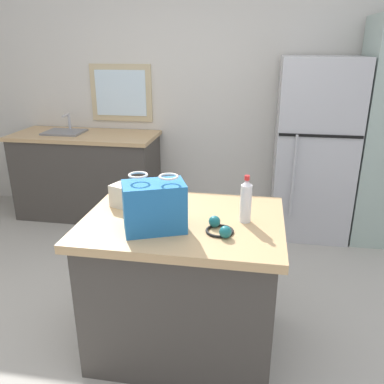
{
  "coord_description": "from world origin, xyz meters",
  "views": [
    {
      "loc": [
        0.67,
        -2.06,
        1.8
      ],
      "look_at": [
        0.27,
        0.27,
        0.92
      ],
      "focal_mm": 37.23,
      "sensor_mm": 36.0,
      "label": 1
    }
  ],
  "objects_px": {
    "small_box": "(125,196)",
    "bottle": "(246,201)",
    "kitchen_island": "(184,283)",
    "ear_defenders": "(220,228)",
    "shopping_bag": "(154,206)",
    "refrigerator": "(314,150)"
  },
  "relations": [
    {
      "from": "refrigerator",
      "to": "shopping_bag",
      "type": "distance_m",
      "value": 2.26
    },
    {
      "from": "small_box",
      "to": "bottle",
      "type": "distance_m",
      "value": 0.73
    },
    {
      "from": "small_box",
      "to": "bottle",
      "type": "height_order",
      "value": "bottle"
    },
    {
      "from": "shopping_bag",
      "to": "bottle",
      "type": "distance_m",
      "value": 0.5
    },
    {
      "from": "shopping_bag",
      "to": "bottle",
      "type": "relative_size",
      "value": 1.37
    },
    {
      "from": "kitchen_island",
      "to": "bottle",
      "type": "distance_m",
      "value": 0.65
    },
    {
      "from": "kitchen_island",
      "to": "small_box",
      "type": "xyz_separation_m",
      "value": [
        -0.38,
        0.11,
        0.5
      ]
    },
    {
      "from": "ear_defenders",
      "to": "kitchen_island",
      "type": "bearing_deg",
      "value": 147.86
    },
    {
      "from": "small_box",
      "to": "shopping_bag",
      "type": "bearing_deg",
      "value": -47.6
    },
    {
      "from": "small_box",
      "to": "bottle",
      "type": "xyz_separation_m",
      "value": [
        0.73,
        -0.09,
        0.05
      ]
    },
    {
      "from": "ear_defenders",
      "to": "small_box",
      "type": "bearing_deg",
      "value": 157.09
    },
    {
      "from": "refrigerator",
      "to": "ear_defenders",
      "type": "distance_m",
      "value": 2.1
    },
    {
      "from": "kitchen_island",
      "to": "bottle",
      "type": "height_order",
      "value": "bottle"
    },
    {
      "from": "kitchen_island",
      "to": "ear_defenders",
      "type": "relative_size",
      "value": 5.5
    },
    {
      "from": "shopping_bag",
      "to": "small_box",
      "type": "distance_m",
      "value": 0.39
    },
    {
      "from": "kitchen_island",
      "to": "ear_defenders",
      "type": "height_order",
      "value": "ear_defenders"
    },
    {
      "from": "bottle",
      "to": "ear_defenders",
      "type": "xyz_separation_m",
      "value": [
        -0.12,
        -0.16,
        -0.1
      ]
    },
    {
      "from": "shopping_bag",
      "to": "kitchen_island",
      "type": "bearing_deg",
      "value": 54.66
    },
    {
      "from": "shopping_bag",
      "to": "bottle",
      "type": "xyz_separation_m",
      "value": [
        0.47,
        0.19,
        -0.01
      ]
    },
    {
      "from": "kitchen_island",
      "to": "ear_defenders",
      "type": "bearing_deg",
      "value": -32.14
    },
    {
      "from": "kitchen_island",
      "to": "bottle",
      "type": "bearing_deg",
      "value": 3.09
    },
    {
      "from": "refrigerator",
      "to": "small_box",
      "type": "height_order",
      "value": "refrigerator"
    }
  ]
}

